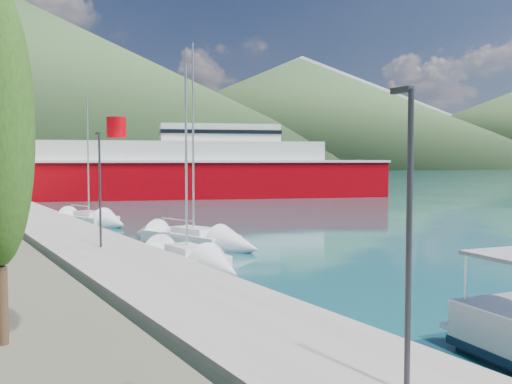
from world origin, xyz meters
TOP-DOWN VIEW (x-y plane):
  - ground at (0.00, 120.00)m, footprint 1400.00×1400.00m
  - quay at (-9.00, 26.00)m, footprint 5.00×88.00m
  - hills_far at (138.59, 618.73)m, footprint 1480.00×900.00m
  - hills_near at (98.04, 372.50)m, footprint 1010.00×520.00m
  - lamp_posts at (-9.00, 15.32)m, footprint 0.15×45.41m
  - sailboat_near at (-5.33, 10.24)m, footprint 3.03×7.98m
  - sailboat_mid at (-1.69, 16.23)m, footprint 5.16×9.83m
  - sailboat_far at (-4.48, 31.35)m, footprint 5.06×8.24m
  - ferry at (14.93, 60.83)m, footprint 60.81×31.85m

SIDE VIEW (x-z plane):
  - ground at x=0.00m, z-range 0.00..0.00m
  - sailboat_near at x=-5.33m, z-range -5.30..5.90m
  - sailboat_far at x=-4.48m, z-range -5.45..6.10m
  - sailboat_mid at x=-1.69m, z-range -6.52..7.17m
  - quay at x=-9.00m, z-range 0.00..0.80m
  - ferry at x=14.93m, z-range -2.33..9.58m
  - lamp_posts at x=-9.00m, z-range 1.05..7.11m
  - hills_near at x=98.04m, z-range -8.32..106.68m
  - hills_far at x=138.59m, z-range -12.61..167.39m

